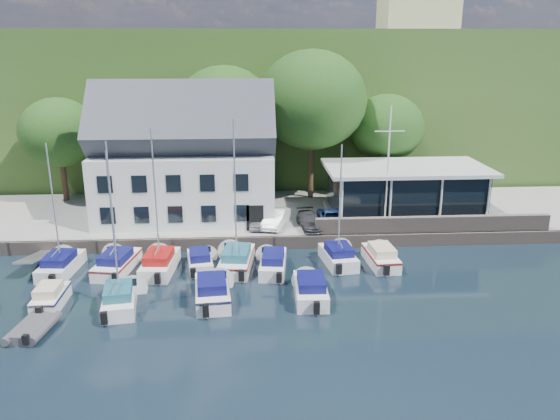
% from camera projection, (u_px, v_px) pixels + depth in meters
% --- Properties ---
extents(ground, '(180.00, 180.00, 0.00)m').
position_uv_depth(ground, '(286.00, 321.00, 30.28)').
color(ground, black).
rests_on(ground, ground).
extents(quay, '(60.00, 13.00, 1.00)m').
position_uv_depth(quay, '(272.00, 216.00, 46.82)').
color(quay, gray).
rests_on(quay, ground).
extents(quay_face, '(60.00, 0.30, 1.00)m').
position_uv_depth(quay_face, '(276.00, 243.00, 40.62)').
color(quay_face, '#5E534B').
rests_on(quay_face, ground).
extents(hillside, '(160.00, 75.00, 16.00)m').
position_uv_depth(hillside, '(259.00, 87.00, 87.07)').
color(hillside, '#2C471A').
rests_on(hillside, ground).
extents(field_patch, '(50.00, 30.00, 0.30)m').
position_uv_depth(field_patch, '(304.00, 34.00, 92.77)').
color(field_patch, '#626934').
rests_on(field_patch, hillside).
extents(farmhouse, '(10.40, 7.00, 8.20)m').
position_uv_depth(farmhouse, '(418.00, 2.00, 75.25)').
color(farmhouse, beige).
rests_on(farmhouse, hillside).
extents(harbor_building, '(14.40, 8.20, 8.70)m').
position_uv_depth(harbor_building, '(186.00, 165.00, 44.03)').
color(harbor_building, silver).
rests_on(harbor_building, quay).
extents(club_pavilion, '(13.20, 7.20, 4.10)m').
position_uv_depth(club_pavilion, '(405.00, 190.00, 45.29)').
color(club_pavilion, black).
rests_on(club_pavilion, quay).
extents(seawall, '(18.00, 0.50, 1.20)m').
position_uv_depth(seawall, '(433.00, 224.00, 41.38)').
color(seawall, '#5E534B').
rests_on(seawall, quay).
extents(gangway, '(1.20, 6.00, 1.40)m').
position_uv_depth(gangway, '(41.00, 265.00, 37.90)').
color(gangway, '#B7B8BC').
rests_on(gangway, ground).
extents(car_silver, '(1.49, 3.34, 1.12)m').
position_uv_depth(car_silver, '(258.00, 220.00, 42.43)').
color(car_silver, silver).
rests_on(car_silver, quay).
extents(car_white, '(2.58, 4.24, 1.32)m').
position_uv_depth(car_white, '(276.00, 218.00, 42.56)').
color(car_white, white).
rests_on(car_white, quay).
extents(car_dgrey, '(2.06, 4.10, 1.14)m').
position_uv_depth(car_dgrey, '(310.00, 221.00, 42.25)').
color(car_dgrey, '#303035').
rests_on(car_dgrey, quay).
extents(car_blue, '(1.48, 3.66, 1.25)m').
position_uv_depth(car_blue, '(331.00, 218.00, 42.79)').
color(car_blue, navy).
rests_on(car_blue, quay).
extents(flagpole, '(2.25, 0.20, 9.36)m').
position_uv_depth(flagpole, '(388.00, 168.00, 41.25)').
color(flagpole, silver).
rests_on(flagpole, quay).
extents(tree_0, '(6.77, 6.77, 9.26)m').
position_uv_depth(tree_0, '(61.00, 150.00, 48.52)').
color(tree_0, black).
rests_on(tree_0, quay).
extents(tree_1, '(7.16, 7.16, 9.78)m').
position_uv_depth(tree_1, '(137.00, 145.00, 49.44)').
color(tree_1, black).
rests_on(tree_1, quay).
extents(tree_2, '(8.73, 8.73, 11.94)m').
position_uv_depth(tree_2, '(225.00, 133.00, 49.36)').
color(tree_2, black).
rests_on(tree_2, quay).
extents(tree_3, '(9.74, 9.74, 13.31)m').
position_uv_depth(tree_3, '(312.00, 126.00, 48.81)').
color(tree_3, black).
rests_on(tree_3, quay).
extents(tree_4, '(6.84, 6.84, 9.35)m').
position_uv_depth(tree_4, '(386.00, 145.00, 50.68)').
color(tree_4, black).
rests_on(tree_4, quay).
extents(boat_r1_0, '(2.58, 6.40, 8.48)m').
position_uv_depth(boat_r1_0, '(54.00, 212.00, 35.45)').
color(boat_r1_0, silver).
rests_on(boat_r1_0, ground).
extents(boat_r1_1, '(3.18, 6.74, 8.69)m').
position_uv_depth(boat_r1_1, '(112.00, 209.00, 35.64)').
color(boat_r1_1, silver).
rests_on(boat_r1_1, ground).
extents(boat_r1_2, '(2.65, 6.66, 9.08)m').
position_uv_depth(boat_r1_2, '(156.00, 207.00, 35.52)').
color(boat_r1_2, silver).
rests_on(boat_r1_2, ground).
extents(boat_r1_3, '(2.44, 5.23, 1.37)m').
position_uv_depth(boat_r1_3, '(200.00, 259.00, 37.08)').
color(boat_r1_3, silver).
rests_on(boat_r1_3, ground).
extents(boat_r1_4, '(3.02, 7.04, 9.29)m').
position_uv_depth(boat_r1_4, '(235.00, 203.00, 36.00)').
color(boat_r1_4, silver).
rests_on(boat_r1_4, ground).
extents(boat_r1_5, '(2.48, 6.50, 1.38)m').
position_uv_depth(boat_r1_5, '(273.00, 261.00, 36.81)').
color(boat_r1_5, silver).
rests_on(boat_r1_5, ground).
extents(boat_r1_6, '(2.79, 5.92, 8.81)m').
position_uv_depth(boat_r1_6, '(340.00, 203.00, 36.77)').
color(boat_r1_6, silver).
rests_on(boat_r1_6, ground).
extents(boat_r1_7, '(2.24, 5.98, 1.48)m').
position_uv_depth(boat_r1_7, '(381.00, 255.00, 37.72)').
color(boat_r1_7, silver).
rests_on(boat_r1_7, ground).
extents(boat_r2_0, '(1.65, 4.68, 1.39)m').
position_uv_depth(boat_r2_0, '(50.00, 295.00, 31.79)').
color(boat_r2_0, silver).
rests_on(boat_r2_0, ground).
extents(boat_r2_1, '(2.83, 6.25, 8.74)m').
position_uv_depth(boat_r2_1, '(114.00, 237.00, 30.52)').
color(boat_r2_1, silver).
rests_on(boat_r2_1, ground).
extents(boat_r2_2, '(2.73, 6.35, 1.57)m').
position_uv_depth(boat_r2_2, '(212.00, 289.00, 32.38)').
color(boat_r2_2, silver).
rests_on(boat_r2_2, ground).
extents(boat_r2_3, '(2.24, 6.25, 1.48)m').
position_uv_depth(boat_r2_3, '(311.00, 287.00, 32.76)').
color(boat_r2_3, silver).
rests_on(boat_r2_3, ground).
extents(dinghy_1, '(2.32, 3.38, 0.73)m').
position_uv_depth(dinghy_1, '(33.00, 327.00, 28.85)').
color(dinghy_1, '#3A3A3F').
rests_on(dinghy_1, ground).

